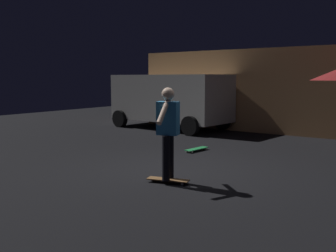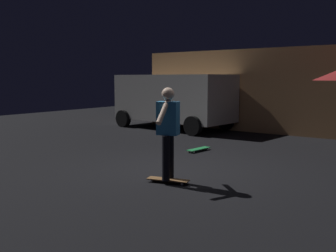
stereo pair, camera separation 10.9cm
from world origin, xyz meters
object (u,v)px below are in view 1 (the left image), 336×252
skateboard_spare (197,149)px  skater (168,127)px  skateboard_ridden (168,180)px  parked_van (170,98)px

skateboard_spare → skater: (1.17, -2.95, 0.98)m
skateboard_ridden → skater: (-0.00, 0.00, 0.98)m
skateboard_ridden → skateboard_spare: bearing=111.6°
skateboard_ridden → skateboard_spare: same height
parked_van → skateboard_spare: parked_van is taller
skateboard_spare → skater: size_ratio=0.48×
skater → skateboard_spare: bearing=111.6°
skateboard_spare → skater: bearing=-68.4°
parked_van → skateboard_ridden: bearing=-55.2°
parked_van → skateboard_ridden: (4.39, -6.31, -1.11)m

